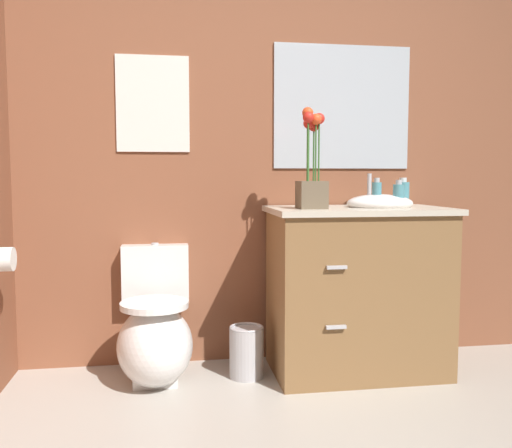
% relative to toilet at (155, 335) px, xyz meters
% --- Properties ---
extents(wall_back, '(4.05, 0.05, 2.50)m').
position_rel_toilet_xyz_m(wall_back, '(0.76, 0.30, 1.01)').
color(wall_back, brown).
rests_on(wall_back, ground_plane).
extents(toilet, '(0.38, 0.59, 0.69)m').
position_rel_toilet_xyz_m(toilet, '(0.00, 0.00, 0.00)').
color(toilet, white).
rests_on(toilet, ground_plane).
extents(vanity_cabinet, '(0.94, 0.56, 1.07)m').
position_rel_toilet_xyz_m(vanity_cabinet, '(1.07, -0.03, 0.21)').
color(vanity_cabinet, brown).
rests_on(vanity_cabinet, ground_plane).
extents(flower_vase, '(0.14, 0.14, 0.51)m').
position_rel_toilet_xyz_m(flower_vase, '(0.80, -0.10, 0.83)').
color(flower_vase, brown).
rests_on(flower_vase, vanity_cabinet).
extents(soap_bottle, '(0.06, 0.06, 0.15)m').
position_rel_toilet_xyz_m(soap_bottle, '(1.27, -0.07, 0.71)').
color(soap_bottle, teal).
rests_on(soap_bottle, vanity_cabinet).
extents(lotion_bottle, '(0.07, 0.07, 0.16)m').
position_rel_toilet_xyz_m(lotion_bottle, '(1.33, 0.01, 0.72)').
color(lotion_bottle, teal).
rests_on(lotion_bottle, vanity_cabinet).
extents(hand_wash_bottle, '(0.05, 0.05, 0.16)m').
position_rel_toilet_xyz_m(hand_wash_bottle, '(1.16, -0.04, 0.72)').
color(hand_wash_bottle, teal).
rests_on(hand_wash_bottle, vanity_cabinet).
extents(trash_bin, '(0.18, 0.18, 0.27)m').
position_rel_toilet_xyz_m(trash_bin, '(0.47, -0.02, -0.11)').
color(trash_bin, '#B7B7BC').
rests_on(trash_bin, ground_plane).
extents(wall_poster, '(0.39, 0.01, 0.52)m').
position_rel_toilet_xyz_m(wall_poster, '(0.00, 0.27, 1.20)').
color(wall_poster, silver).
extents(wall_mirror, '(0.80, 0.01, 0.70)m').
position_rel_toilet_xyz_m(wall_mirror, '(1.07, 0.27, 1.21)').
color(wall_mirror, '#B2BCC6').
extents(toilet_paper_roll, '(0.11, 0.11, 0.11)m').
position_rel_toilet_xyz_m(toilet_paper_roll, '(-0.68, -0.20, 0.44)').
color(toilet_paper_roll, white).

